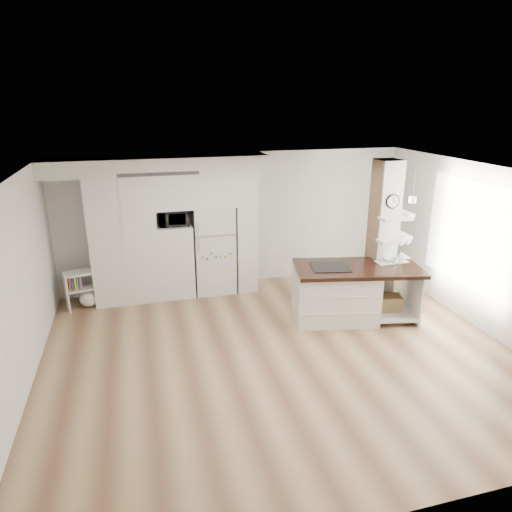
{
  "coord_description": "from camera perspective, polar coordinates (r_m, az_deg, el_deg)",
  "views": [
    {
      "loc": [
        -1.93,
        -5.78,
        3.67
      ],
      "look_at": [
        -0.14,
        0.9,
        1.28
      ],
      "focal_mm": 32.0,
      "sensor_mm": 36.0,
      "label": 1
    }
  ],
  "objects": [
    {
      "name": "shelf_plant",
      "position": [
        8.69,
        17.22,
        3.88
      ],
      "size": [
        0.27,
        0.23,
        0.3
      ],
      "primitive_type": "imported",
      "color": "#398334",
      "rests_on": "column"
    },
    {
      "name": "floor_plant_b",
      "position": [
        9.04,
        11.37,
        -3.84
      ],
      "size": [
        0.29,
        0.29,
        0.43
      ],
      "primitive_type": "imported",
      "rotation": [
        0.0,
        0.0,
        -0.25
      ],
      "color": "#398334",
      "rests_on": "floor"
    },
    {
      "name": "floor",
      "position": [
        7.11,
        3.02,
        -12.06
      ],
      "size": [
        7.0,
        6.0,
        0.01
      ],
      "primitive_type": "cube",
      "color": "tan",
      "rests_on": "ground"
    },
    {
      "name": "column",
      "position": [
        8.47,
        16.26,
        2.36
      ],
      "size": [
        0.69,
        0.9,
        2.7
      ],
      "color": "silver",
      "rests_on": "floor"
    },
    {
      "name": "refrigerator",
      "position": [
        9.02,
        -5.34,
        0.9
      ],
      "size": [
        0.78,
        0.69,
        1.75
      ],
      "color": "white",
      "rests_on": "floor"
    },
    {
      "name": "window",
      "position": [
        8.42,
        25.68,
        2.19
      ],
      "size": [
        0.0,
        2.4,
        2.4
      ],
      "primitive_type": "plane",
      "rotation": [
        1.57,
        0.0,
        -1.57
      ],
      "color": "white",
      "rests_on": "room"
    },
    {
      "name": "cabinet_wall",
      "position": [
        8.73,
        -11.44,
        4.3
      ],
      "size": [
        4.0,
        0.71,
        2.7
      ],
      "color": "white",
      "rests_on": "floor"
    },
    {
      "name": "decor_bowl",
      "position": [
        8.34,
        16.38,
        -0.42
      ],
      "size": [
        0.22,
        0.22,
        0.05
      ],
      "primitive_type": "imported",
      "color": "white",
      "rests_on": "column"
    },
    {
      "name": "bookshelf",
      "position": [
        9.0,
        -20.6,
        -4.18
      ],
      "size": [
        0.67,
        0.49,
        0.71
      ],
      "rotation": [
        0.0,
        0.0,
        0.26
      ],
      "color": "white",
      "rests_on": "floor"
    },
    {
      "name": "room",
      "position": [
        6.36,
        3.3,
        2.42
      ],
      "size": [
        7.04,
        6.04,
        2.72
      ],
      "color": "white",
      "rests_on": "ground"
    },
    {
      "name": "pendant_light",
      "position": [
        7.12,
        16.12,
        5.72
      ],
      "size": [
        0.12,
        0.12,
        0.1
      ],
      "primitive_type": "cylinder",
      "color": "white",
      "rests_on": "room"
    },
    {
      "name": "floor_plant_a",
      "position": [
        9.2,
        18.06,
        -3.91
      ],
      "size": [
        0.3,
        0.27,
        0.46
      ],
      "primitive_type": "imported",
      "rotation": [
        0.0,
        0.0,
        0.27
      ],
      "color": "#398334",
      "rests_on": "floor"
    },
    {
      "name": "microwave",
      "position": [
        8.69,
        -10.3,
        4.73
      ],
      "size": [
        0.54,
        0.37,
        0.3
      ],
      "primitive_type": "imported",
      "color": "#2D2D2D",
      "rests_on": "cabinet_wall"
    },
    {
      "name": "kitchen_island",
      "position": [
        8.09,
        10.7,
        -4.41
      ],
      "size": [
        2.29,
        1.42,
        1.53
      ],
      "rotation": [
        0.0,
        0.0,
        -0.2
      ],
      "color": "white",
      "rests_on": "floor"
    }
  ]
}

